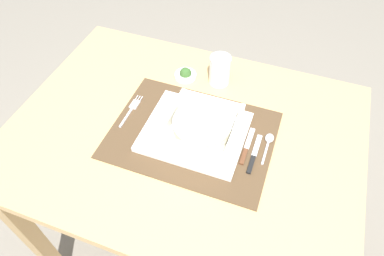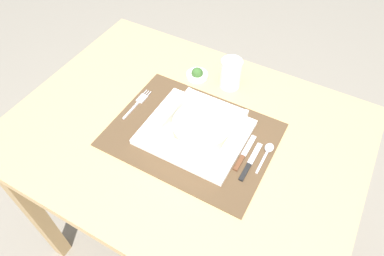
{
  "view_description": "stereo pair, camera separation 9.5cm",
  "coord_description": "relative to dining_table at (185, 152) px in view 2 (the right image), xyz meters",
  "views": [
    {
      "loc": [
        0.24,
        -0.58,
        1.51
      ],
      "look_at": [
        0.03,
        -0.01,
        0.78
      ],
      "focal_mm": 32.1,
      "sensor_mm": 36.0,
      "label": 1
    },
    {
      "loc": [
        0.32,
        -0.54,
        1.51
      ],
      "look_at": [
        0.03,
        -0.01,
        0.78
      ],
      "focal_mm": 32.1,
      "sensor_mm": 36.0,
      "label": 2
    }
  ],
  "objects": [
    {
      "name": "dining_table",
      "position": [
        0.0,
        0.0,
        0.0
      ],
      "size": [
        1.0,
        0.75,
        0.75
      ],
      "color": "tan",
      "rests_on": "ground"
    },
    {
      "name": "drinking_glass",
      "position": [
        0.03,
        0.23,
        0.15
      ],
      "size": [
        0.07,
        0.07,
        0.1
      ],
      "color": "white",
      "rests_on": "dining_table"
    },
    {
      "name": "porridge_bowl",
      "position": [
        0.06,
        -0.0,
        0.15
      ],
      "size": [
        0.19,
        0.19,
        0.05
      ],
      "color": "white",
      "rests_on": "serving_plate"
    },
    {
      "name": "fork",
      "position": [
        -0.18,
        0.02,
        0.11
      ],
      "size": [
        0.02,
        0.13,
        0.0
      ],
      "rotation": [
        0.0,
        0.0,
        -0.06
      ],
      "color": "silver",
      "rests_on": "placemat"
    },
    {
      "name": "placemat",
      "position": [
        0.03,
        -0.01,
        0.11
      ],
      "size": [
        0.45,
        0.34,
        0.0
      ],
      "primitive_type": "cube",
      "color": "#4C3823",
      "rests_on": "dining_table"
    },
    {
      "name": "condiment_saucer",
      "position": [
        -0.08,
        0.22,
        0.12
      ],
      "size": [
        0.07,
        0.07,
        0.04
      ],
      "color": "white",
      "rests_on": "dining_table"
    },
    {
      "name": "bread_knife",
      "position": [
        0.18,
        -0.0,
        0.11
      ],
      "size": [
        0.01,
        0.13,
        0.01
      ],
      "rotation": [
        0.0,
        0.0,
        0.08
      ],
      "color": "#59331E",
      "rests_on": "placemat"
    },
    {
      "name": "butter_knife",
      "position": [
        0.21,
        -0.02,
        0.11
      ],
      "size": [
        0.01,
        0.13,
        0.01
      ],
      "rotation": [
        0.0,
        0.0,
        -0.0
      ],
      "color": "black",
      "rests_on": "placemat"
    },
    {
      "name": "spoon",
      "position": [
        0.24,
        0.04,
        0.12
      ],
      "size": [
        0.02,
        0.11,
        0.01
      ],
      "rotation": [
        0.0,
        0.0,
        -0.01
      ],
      "color": "silver",
      "rests_on": "placemat"
    },
    {
      "name": "serving_plate",
      "position": [
        0.03,
        -0.0,
        0.12
      ],
      "size": [
        0.28,
        0.24,
        0.02
      ],
      "primitive_type": "cube",
      "color": "white",
      "rests_on": "placemat"
    },
    {
      "name": "ground_plane",
      "position": [
        0.0,
        0.0,
        -0.65
      ],
      "size": [
        6.0,
        6.0,
        0.0
      ],
      "primitive_type": "plane",
      "color": "gray"
    }
  ]
}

